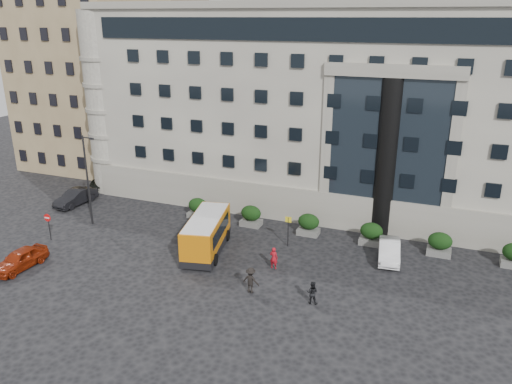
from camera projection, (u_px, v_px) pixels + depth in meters
ground at (197, 261)px, 37.41m from camera, size 120.00×120.00×0.00m
civic_building at (345, 102)px, 51.65m from camera, size 44.00×24.00×18.00m
entrance_column at (387, 159)px, 40.15m from camera, size 1.80×1.80×13.00m
apartment_near at (94, 81)px, 59.88m from camera, size 14.00×14.00×20.00m
apartment_far at (154, 60)px, 76.38m from camera, size 13.00×13.00×22.00m
hedge_a at (198, 208)px, 45.32m from camera, size 1.80×1.26×1.84m
hedge_b at (251, 216)px, 43.53m from camera, size 1.80×1.26×1.84m
hedge_c at (309, 224)px, 41.74m from camera, size 1.80×1.26×1.84m
hedge_d at (371, 234)px, 39.95m from camera, size 1.80×1.26×1.84m
hedge_e at (440, 244)px, 38.16m from camera, size 1.80×1.26×1.84m
street_lamp at (88, 177)px, 42.69m from camera, size 1.16×0.18×8.00m
bus_stop_sign at (288, 226)px, 39.32m from camera, size 0.50×0.08×2.52m
no_entry_sign at (48, 222)px, 40.42m from camera, size 0.64×0.16×2.32m
minibus at (206, 233)px, 38.53m from camera, size 3.80×7.20×2.86m
red_truck at (127, 162)px, 57.05m from camera, size 3.23×6.02×3.11m
parked_car_a at (20, 259)px, 36.19m from camera, size 1.95×4.34×1.45m
parked_car_b at (76, 197)px, 48.45m from camera, size 1.93×4.70×1.52m
parked_car_c at (151, 187)px, 51.76m from camera, size 2.11×4.34×1.22m
parked_car_d at (112, 179)px, 54.00m from camera, size 2.67×5.55×1.53m
white_taxi at (389, 250)px, 37.54m from camera, size 2.10×4.54×1.44m
pedestrian_a at (274, 258)px, 36.14m from camera, size 0.63×0.43×1.66m
pedestrian_b at (312, 292)px, 31.74m from camera, size 0.80×0.64×1.55m
pedestrian_c at (251, 280)px, 32.96m from camera, size 1.21×0.75×1.80m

